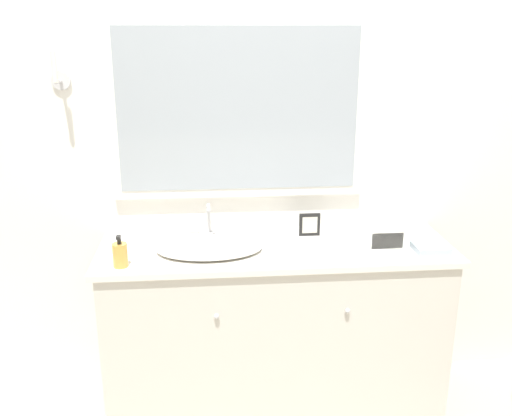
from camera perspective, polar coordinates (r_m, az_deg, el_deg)
The scene contains 9 objects.
wall_back at distance 2.99m, azimuth 1.22°, elevation 5.26°, with size 8.00×0.18×2.55m.
vanity_counter at distance 3.00m, azimuth 1.89°, elevation -11.81°, with size 1.73×0.57×0.90m.
sink_basin at distance 2.76m, azimuth -4.68°, elevation -3.85°, with size 0.51×0.39×0.18m.
soap_bottle at distance 2.63m, azimuth -13.43°, elevation -4.55°, with size 0.07×0.07×0.15m.
appliance_box at distance 2.83m, azimuth 12.69°, elevation -2.85°, with size 0.21×0.11×0.12m.
picture_frame at distance 2.94m, azimuth 5.38°, elevation -1.67°, with size 0.11×0.01×0.12m.
hand_towel_near_sink at distance 2.87m, azimuth 17.07°, elevation -3.85°, with size 0.16×0.14×0.03m.
hand_towel_far_corner at distance 2.75m, azimuth 6.42°, elevation -4.06°, with size 0.16×0.12×0.03m.
metal_tray at distance 3.09m, azimuth 14.69°, elevation -2.25°, with size 0.15×0.09×0.01m.
Camera 1 is at (-0.33, -2.30, 1.93)m, focal length 40.00 mm.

